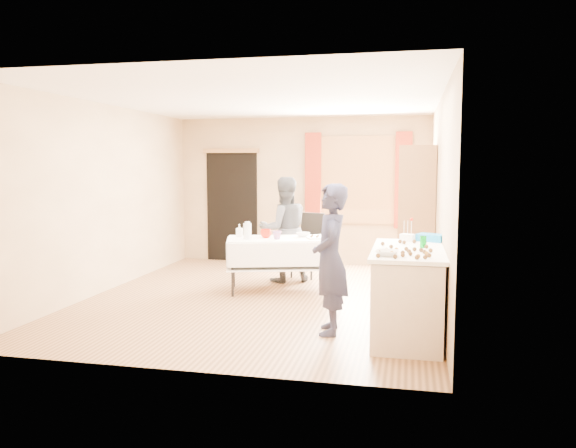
% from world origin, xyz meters
% --- Properties ---
extents(floor, '(4.50, 5.50, 0.02)m').
position_xyz_m(floor, '(0.00, 0.00, -0.01)').
color(floor, '#9E7047').
rests_on(floor, ground).
extents(ceiling, '(4.50, 5.50, 0.02)m').
position_xyz_m(ceiling, '(0.00, 0.00, 2.61)').
color(ceiling, white).
rests_on(ceiling, floor).
extents(wall_back, '(4.50, 0.02, 2.60)m').
position_xyz_m(wall_back, '(0.00, 2.76, 1.30)').
color(wall_back, tan).
rests_on(wall_back, floor).
extents(wall_front, '(4.50, 0.02, 2.60)m').
position_xyz_m(wall_front, '(0.00, -2.76, 1.30)').
color(wall_front, tan).
rests_on(wall_front, floor).
extents(wall_left, '(0.02, 5.50, 2.60)m').
position_xyz_m(wall_left, '(-2.26, 0.00, 1.30)').
color(wall_left, tan).
rests_on(wall_left, floor).
extents(wall_right, '(0.02, 5.50, 2.60)m').
position_xyz_m(wall_right, '(2.26, 0.00, 1.30)').
color(wall_right, tan).
rests_on(wall_right, floor).
extents(window_frame, '(1.32, 0.06, 1.52)m').
position_xyz_m(window_frame, '(1.00, 2.72, 1.50)').
color(window_frame, olive).
rests_on(window_frame, wall_back).
extents(window_pane, '(1.20, 0.02, 1.40)m').
position_xyz_m(window_pane, '(1.00, 2.71, 1.50)').
color(window_pane, white).
rests_on(window_pane, wall_back).
extents(curtain_left, '(0.28, 0.06, 1.65)m').
position_xyz_m(curtain_left, '(0.22, 2.67, 1.50)').
color(curtain_left, maroon).
rests_on(curtain_left, wall_back).
extents(curtain_right, '(0.28, 0.06, 1.65)m').
position_xyz_m(curtain_right, '(1.78, 2.67, 1.50)').
color(curtain_right, maroon).
rests_on(curtain_right, wall_back).
extents(doorway, '(0.95, 0.04, 2.00)m').
position_xyz_m(doorway, '(-1.30, 2.73, 1.00)').
color(doorway, black).
rests_on(doorway, floor).
extents(door_lintel, '(1.05, 0.06, 0.08)m').
position_xyz_m(door_lintel, '(-1.30, 2.70, 2.02)').
color(door_lintel, olive).
rests_on(door_lintel, wall_back).
extents(cabinet, '(0.50, 0.60, 2.03)m').
position_xyz_m(cabinet, '(1.99, 0.98, 1.01)').
color(cabinet, brown).
rests_on(cabinet, floor).
extents(counter, '(0.72, 1.51, 0.91)m').
position_xyz_m(counter, '(1.89, -1.32, 0.45)').
color(counter, beige).
rests_on(counter, floor).
extents(party_table, '(1.64, 1.15, 0.75)m').
position_xyz_m(party_table, '(0.15, 0.44, 0.45)').
color(party_table, black).
rests_on(party_table, floor).
extents(chair, '(0.52, 0.52, 1.01)m').
position_xyz_m(chair, '(0.34, 1.50, 0.30)').
color(chair, black).
rests_on(chair, floor).
extents(girl, '(0.69, 0.55, 1.57)m').
position_xyz_m(girl, '(1.10, -1.39, 0.79)').
color(girl, '#1F1F3A').
rests_on(girl, floor).
extents(woman, '(1.26, 1.22, 1.58)m').
position_xyz_m(woman, '(0.05, 1.08, 0.79)').
color(woman, black).
rests_on(woman, floor).
extents(soda_can, '(0.07, 0.07, 0.12)m').
position_xyz_m(soda_can, '(2.04, -1.21, 0.97)').
color(soda_can, '#018F1A').
rests_on(soda_can, counter).
extents(mixing_bowl, '(0.30, 0.30, 0.05)m').
position_xyz_m(mixing_bowl, '(1.69, -1.82, 0.94)').
color(mixing_bowl, white).
rests_on(mixing_bowl, counter).
extents(foam_block, '(0.18, 0.15, 0.08)m').
position_xyz_m(foam_block, '(1.88, -0.73, 0.95)').
color(foam_block, white).
rests_on(foam_block, counter).
extents(blue_basket, '(0.36, 0.31, 0.08)m').
position_xyz_m(blue_basket, '(2.14, -0.68, 0.95)').
color(blue_basket, '#1482D6').
rests_on(blue_basket, counter).
extents(pitcher, '(0.11, 0.11, 0.22)m').
position_xyz_m(pitcher, '(-0.26, 0.20, 0.86)').
color(pitcher, silver).
rests_on(pitcher, party_table).
extents(cup_red, '(0.26, 0.26, 0.12)m').
position_xyz_m(cup_red, '(-0.05, 0.40, 0.81)').
color(cup_red, red).
rests_on(cup_red, party_table).
extents(cup_rainbow, '(0.16, 0.16, 0.11)m').
position_xyz_m(cup_rainbow, '(0.13, 0.29, 0.81)').
color(cup_rainbow, red).
rests_on(cup_rainbow, party_table).
extents(small_bowl, '(0.33, 0.33, 0.06)m').
position_xyz_m(small_bowl, '(0.43, 0.63, 0.78)').
color(small_bowl, white).
rests_on(small_bowl, party_table).
extents(pastry_tray, '(0.34, 0.31, 0.02)m').
position_xyz_m(pastry_tray, '(0.66, 0.47, 0.76)').
color(pastry_tray, white).
rests_on(pastry_tray, party_table).
extents(bottle, '(0.09, 0.09, 0.18)m').
position_xyz_m(bottle, '(-0.45, 0.43, 0.84)').
color(bottle, white).
rests_on(bottle, party_table).
extents(cake_balls, '(0.53, 1.12, 0.04)m').
position_xyz_m(cake_balls, '(1.86, -1.59, 0.93)').
color(cake_balls, '#3F2314').
rests_on(cake_balls, counter).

